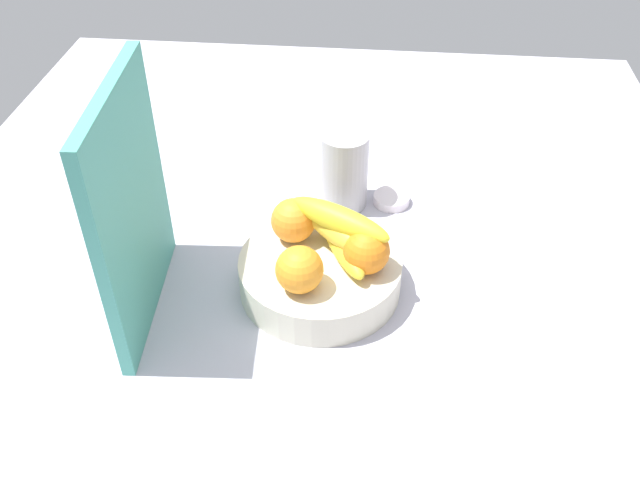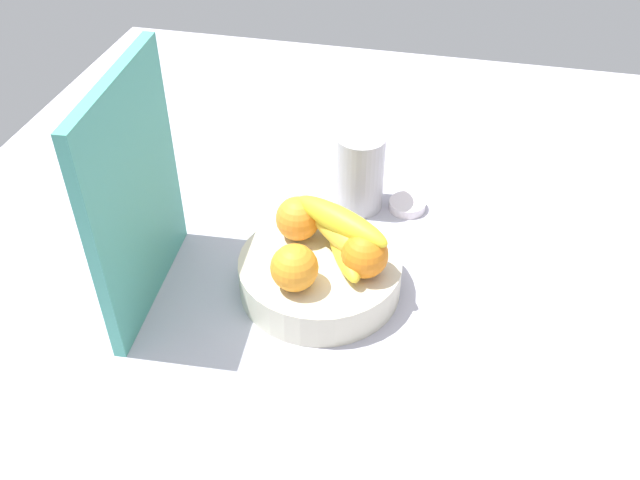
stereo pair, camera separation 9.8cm
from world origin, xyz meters
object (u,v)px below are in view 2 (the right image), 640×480
jar_lid (407,205)px  orange_front_right (365,254)px  orange_front_left (291,267)px  orange_center (298,218)px  cutting_board (134,195)px  thermos_tumbler (360,172)px  banana_bunch (340,232)px  fruit_bowl (320,274)px

jar_lid → orange_front_right: bearing=171.4°
orange_front_left → jar_lid: size_ratio=1.07×
orange_center → cutting_board: 24.92cm
thermos_tumbler → jar_lid: thermos_tumbler is taller
orange_front_right → banana_bunch: size_ratio=0.40×
orange_front_left → thermos_tumbler: thermos_tumbler is taller
fruit_bowl → cutting_board: (-5.95, 25.24, 15.13)cm
fruit_bowl → cutting_board: 30.02cm
orange_front_right → orange_center: 13.01cm
cutting_board → thermos_tumbler: size_ratio=2.54×
orange_front_left → orange_front_right: (5.16, -9.72, 0.00)cm
orange_front_right → thermos_tumbler: 24.37cm
orange_front_right → fruit_bowl: bearing=81.5°
cutting_board → orange_center: bearing=-65.8°
orange_front_left → orange_front_right: size_ratio=1.00×
orange_front_right → thermos_tumbler: (23.77, 4.95, -2.10)cm
fruit_bowl → banana_bunch: bearing=-48.4°
orange_center → banana_bunch: 7.73cm
orange_front_left → orange_front_right: same height
thermos_tumbler → fruit_bowl: bearing=175.0°
thermos_tumbler → orange_center: bearing=159.6°
fruit_bowl → orange_front_left: 9.29cm
orange_front_left → banana_bunch: size_ratio=0.40×
banana_bunch → jar_lid: size_ratio=2.64×
orange_front_left → thermos_tumbler: bearing=-9.4°
banana_bunch → jar_lid: (21.26, -8.06, -9.14)cm
banana_bunch → orange_front_left: bearing=147.6°
fruit_bowl → jar_lid: bearing=-24.3°
orange_front_left → orange_center: (11.14, 1.83, 0.00)cm
thermos_tumbler → cutting_board: bearing=136.5°
orange_front_left → cutting_board: 24.11cm
cutting_board → banana_bunch: bearing=-77.1°
orange_front_right → jar_lid: size_ratio=1.07×
thermos_tumbler → orange_front_right: bearing=-168.2°
orange_front_right → orange_center: (5.99, 11.55, 0.00)cm
banana_bunch → orange_center: bearing=69.9°
fruit_bowl → cutting_board: size_ratio=0.69×
fruit_bowl → orange_front_right: size_ratio=3.58×
fruit_bowl → orange_center: orange_center is taller
jar_lid → banana_bunch: bearing=159.2°
orange_center → banana_bunch: size_ratio=0.40×
orange_front_right → thermos_tumbler: size_ratio=0.49×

